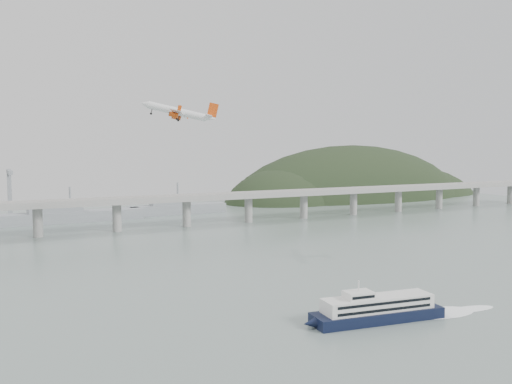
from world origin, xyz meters
TOP-DOWN VIEW (x-y plane):
  - ground at (0.00, 0.00)m, footprint 900.00×900.00m
  - bridge at (-1.15, 200.00)m, footprint 800.00×22.00m
  - headland at (285.18, 331.75)m, footprint 365.00×155.00m
  - ferry at (-0.64, -31.16)m, footprint 73.85×20.09m
  - airliner at (-20.28, 101.36)m, footprint 37.45×35.37m

SIDE VIEW (x-z plane):
  - headland at x=285.18m, z-range -97.34..58.66m
  - ground at x=0.00m, z-range 0.00..0.00m
  - ferry at x=-0.64m, z-range -3.19..10.76m
  - bridge at x=-1.15m, z-range 5.70..29.60m
  - airliner at x=-20.28m, z-range 68.66..80.78m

